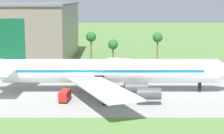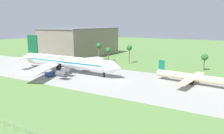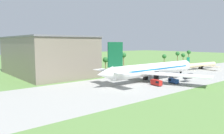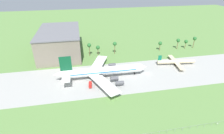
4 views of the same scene
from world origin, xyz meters
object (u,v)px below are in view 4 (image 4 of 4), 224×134
(catering_van, at_px, (106,85))
(no_stopping_sign, at_px, (217,124))
(jet_airliner, at_px, (102,71))
(terminal_building, at_px, (60,42))
(regional_aircraft, at_px, (176,62))
(baggage_tug, at_px, (90,85))

(catering_van, distance_m, no_stopping_sign, 66.33)
(catering_van, height_order, no_stopping_sign, catering_van)
(no_stopping_sign, bearing_deg, jet_airliner, 131.34)
(jet_airliner, bearing_deg, terminal_building, 120.66)
(regional_aircraft, bearing_deg, jet_airliner, -172.12)
(regional_aircraft, xyz_separation_m, no_stopping_sign, (-13.34, -65.16, -1.91))
(baggage_tug, height_order, terminal_building, terminal_building)
(no_stopping_sign, distance_m, terminal_building, 137.36)
(regional_aircraft, distance_m, baggage_tug, 74.83)
(jet_airliner, distance_m, catering_van, 12.16)
(regional_aircraft, bearing_deg, no_stopping_sign, -101.57)
(jet_airliner, height_order, baggage_tug, jet_airliner)
(regional_aircraft, height_order, baggage_tug, regional_aircraft)
(regional_aircraft, xyz_separation_m, terminal_building, (-94.83, 44.95, 8.18))
(baggage_tug, xyz_separation_m, terminal_building, (-22.41, 63.75, 9.73))
(no_stopping_sign, bearing_deg, terminal_building, 126.50)
(jet_airliner, xyz_separation_m, regional_aircraft, (63.00, 8.72, -2.51))
(baggage_tug, bearing_deg, no_stopping_sign, -38.13)
(regional_aircraft, relative_size, catering_van, 5.61)
(terminal_building, bearing_deg, no_stopping_sign, -53.50)
(jet_airliner, relative_size, catering_van, 12.14)
(baggage_tug, bearing_deg, catering_van, -6.92)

